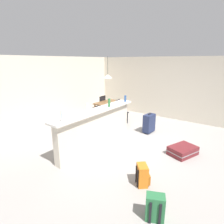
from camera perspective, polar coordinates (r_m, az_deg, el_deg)
The scene contains 17 objects.
ground_plane at distance 5.72m, azimuth 2.75°, elevation -8.75°, with size 13.00×13.00×0.05m, color gray.
wall_back at distance 7.42m, azimuth -17.29°, elevation 6.55°, with size 6.60×0.10×2.50m, color beige.
wall_right at distance 8.12m, azimuth 13.13°, elevation 7.59°, with size 0.10×6.00×2.50m, color beige.
partition_half_wall at distance 5.15m, azimuth -4.58°, elevation -5.25°, with size 2.80×0.20×1.01m, color beige.
bar_countertop at distance 4.98m, azimuth -4.71°, elevation 0.47°, with size 2.96×0.40×0.05m, color white.
bottle_clear at distance 4.09m, azimuth -15.23°, elevation -1.15°, with size 0.06×0.06×0.27m, color silver.
bottle_white at distance 4.61m, azimuth -7.76°, elevation 1.10°, with size 0.06×0.06×0.26m, color silver.
bottle_green at distance 5.24m, azimuth -0.87°, elevation 2.92°, with size 0.07×0.07×0.24m, color #2D6B38.
bottle_blue at distance 5.90m, azimuth 4.14°, elevation 4.17°, with size 0.07×0.07×0.21m, color #284C89.
dining_table at distance 7.33m, azimuth -0.82°, elevation 2.34°, with size 1.10×0.80×0.74m.
dining_chair_near_partition at distance 6.93m, azimuth 2.55°, elevation 0.42°, with size 0.47×0.47×0.93m.
dining_chair_far_side at distance 7.74m, azimuth -3.54°, elevation 2.04°, with size 0.44×0.44×0.93m.
pendant_lamp at distance 7.22m, azimuth -1.34°, elevation 11.07°, with size 0.34×0.34×0.86m.
suitcase_flat_maroon at distance 5.16m, azimuth 21.15°, elevation -11.10°, with size 0.89×0.71×0.22m.
backpack_green at distance 3.19m, azimuth 13.22°, elevation -26.90°, with size 0.31×0.33×0.42m.
backpack_orange at distance 3.80m, azimuth 9.48°, elevation -18.85°, with size 0.34×0.34×0.42m.
suitcase_upright_navy at distance 6.25m, azimuth 11.46°, elevation -3.40°, with size 0.46×0.28×0.67m.
Camera 1 is at (-4.36, -2.85, 2.35)m, focal length 29.40 mm.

